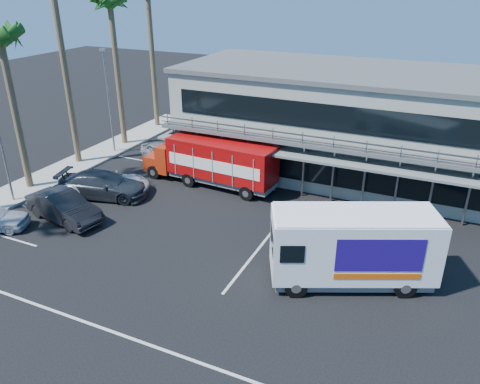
% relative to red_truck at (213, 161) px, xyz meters
% --- Properties ---
extents(ground, '(120.00, 120.00, 0.00)m').
position_rel_red_truck_xyz_m(ground, '(3.92, -8.55, -1.76)').
color(ground, black).
rests_on(ground, ground).
extents(building, '(22.40, 12.00, 7.30)m').
position_rel_red_truck_xyz_m(building, '(6.92, 6.39, 1.90)').
color(building, '#96998C').
rests_on(building, ground).
extents(curb_strip, '(3.00, 32.00, 0.16)m').
position_rel_red_truck_xyz_m(curb_strip, '(-11.08, -2.55, -1.68)').
color(curb_strip, '#A5A399').
rests_on(curb_strip, ground).
extents(palm_c, '(2.80, 2.80, 10.75)m').
position_rel_red_truck_xyz_m(palm_c, '(-10.98, -5.55, 7.45)').
color(palm_c, brown).
rests_on(palm_c, ground).
extents(palm_e, '(2.80, 2.80, 12.25)m').
position_rel_red_truck_xyz_m(palm_e, '(-10.78, 4.45, 8.81)').
color(palm_e, brown).
rests_on(palm_e, ground).
extents(light_pole_far, '(0.50, 0.25, 8.09)m').
position_rel_red_truck_xyz_m(light_pole_far, '(-10.28, 2.45, 2.74)').
color(light_pole_far, gray).
rests_on(light_pole_far, ground).
extents(red_truck, '(9.65, 2.91, 3.20)m').
position_rel_red_truck_xyz_m(red_truck, '(0.00, 0.00, 0.00)').
color(red_truck, '#9F260C').
rests_on(red_truck, ground).
extents(white_van, '(7.68, 5.29, 3.57)m').
position_rel_red_truck_xyz_m(white_van, '(10.85, -7.25, 0.13)').
color(white_van, white).
rests_on(white_van, ground).
extents(parked_car_b, '(5.29, 2.67, 1.66)m').
position_rel_red_truck_xyz_m(parked_car_b, '(-5.58, -8.01, -0.93)').
color(parked_car_b, black).
rests_on(parked_car_b, ground).
extents(parked_car_c, '(5.90, 4.42, 1.49)m').
position_rel_red_truck_xyz_m(parked_car_c, '(-5.58, -4.15, -1.01)').
color(parked_car_c, white).
rests_on(parked_car_c, ground).
extents(parked_car_d, '(6.08, 3.69, 1.65)m').
position_rel_red_truck_xyz_m(parked_car_d, '(-5.58, -4.55, -0.93)').
color(parked_car_d, '#282E36').
rests_on(parked_car_d, ground).
extents(parked_car_e, '(4.52, 3.24, 1.43)m').
position_rel_red_truck_xyz_m(parked_car_e, '(-5.58, 2.25, -1.04)').
color(parked_car_e, gray).
rests_on(parked_car_e, ground).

